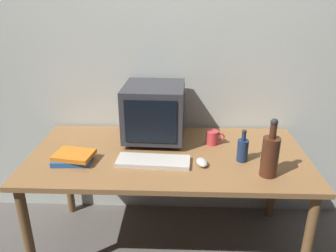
# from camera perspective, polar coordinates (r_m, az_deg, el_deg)

# --- Properties ---
(ground_plane) EXTENTS (6.00, 6.00, 0.00)m
(ground_plane) POSITION_cam_1_polar(r_m,az_deg,el_deg) (2.45, -0.00, -19.59)
(ground_plane) COLOR #56514C
(back_wall) EXTENTS (4.00, 0.08, 2.50)m
(back_wall) POSITION_cam_1_polar(r_m,az_deg,el_deg) (2.32, 0.44, 12.82)
(back_wall) COLOR beige
(back_wall) RESTS_ON ground
(desk) EXTENTS (1.68, 0.83, 0.71)m
(desk) POSITION_cam_1_polar(r_m,az_deg,el_deg) (2.08, -0.00, -6.51)
(desk) COLOR olive
(desk) RESTS_ON ground
(crt_monitor) EXTENTS (0.39, 0.40, 0.37)m
(crt_monitor) POSITION_cam_1_polar(r_m,az_deg,el_deg) (2.16, -2.38, 2.41)
(crt_monitor) COLOR #333338
(crt_monitor) RESTS_ON desk
(keyboard) EXTENTS (0.43, 0.17, 0.02)m
(keyboard) POSITION_cam_1_polar(r_m,az_deg,el_deg) (1.93, -2.53, -6.05)
(keyboard) COLOR beige
(keyboard) RESTS_ON desk
(computer_mouse) EXTENTS (0.08, 0.11, 0.04)m
(computer_mouse) POSITION_cam_1_polar(r_m,az_deg,el_deg) (1.91, 5.81, -6.20)
(computer_mouse) COLOR beige
(computer_mouse) RESTS_ON desk
(bottle_tall) EXTENTS (0.09, 0.09, 0.33)m
(bottle_tall) POSITION_cam_1_polar(r_m,az_deg,el_deg) (1.84, 17.08, -4.75)
(bottle_tall) COLOR #472314
(bottle_tall) RESTS_ON desk
(bottle_short) EXTENTS (0.06, 0.06, 0.20)m
(bottle_short) POSITION_cam_1_polar(r_m,az_deg,el_deg) (1.97, 12.67, -3.92)
(bottle_short) COLOR navy
(bottle_short) RESTS_ON desk
(book_stack) EXTENTS (0.24, 0.19, 0.06)m
(book_stack) POSITION_cam_1_polar(r_m,az_deg,el_deg) (2.00, -15.96, -5.23)
(book_stack) COLOR #28569E
(book_stack) RESTS_ON desk
(mug) EXTENTS (0.12, 0.08, 0.09)m
(mug) POSITION_cam_1_polar(r_m,az_deg,el_deg) (2.16, 7.68, -1.95)
(mug) COLOR #CC383D
(mug) RESTS_ON desk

